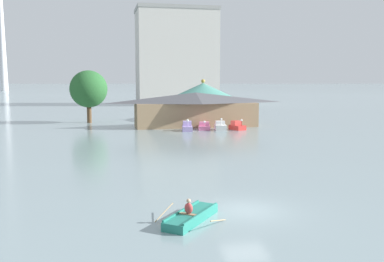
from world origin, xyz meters
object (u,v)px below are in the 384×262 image
(pedal_boat_red, at_px, (237,126))
(pedal_boat_lavender, at_px, (187,127))
(background_building_block, at_px, (176,57))
(rowboat_with_rower, at_px, (191,216))
(pedal_boat_white, at_px, (220,126))
(boathouse, at_px, (196,109))
(shoreline_tree_tall_left, at_px, (89,89))
(pedal_boat_pink, at_px, (204,126))
(green_roof_pavilion, at_px, (203,98))

(pedal_boat_red, bearing_deg, pedal_boat_lavender, -110.08)
(pedal_boat_red, height_order, background_building_block, background_building_block)
(pedal_boat_lavender, height_order, background_building_block, background_building_block)
(rowboat_with_rower, relative_size, pedal_boat_white, 1.28)
(background_building_block, bearing_deg, boathouse, -97.08)
(pedal_boat_white, relative_size, boathouse, 0.15)
(shoreline_tree_tall_left, bearing_deg, pedal_boat_white, -38.90)
(rowboat_with_rower, relative_size, pedal_boat_pink, 1.31)
(rowboat_with_rower, relative_size, pedal_boat_lavender, 1.31)
(pedal_boat_pink, distance_m, green_roof_pavilion, 16.55)
(pedal_boat_white, relative_size, background_building_block, 0.11)
(rowboat_with_rower, relative_size, shoreline_tree_tall_left, 0.45)
(green_roof_pavilion, bearing_deg, pedal_boat_lavender, -110.54)
(boathouse, bearing_deg, pedal_boat_red, -48.73)
(pedal_boat_white, bearing_deg, boathouse, -146.52)
(pedal_boat_red, xyz_separation_m, background_building_block, (2.77, 68.03, 13.64))
(green_roof_pavilion, bearing_deg, pedal_boat_red, -86.31)
(pedal_boat_pink, bearing_deg, pedal_boat_lavender, -57.27)
(shoreline_tree_tall_left, bearing_deg, boathouse, -30.37)
(pedal_boat_pink, bearing_deg, boathouse, -163.15)
(pedal_boat_white, bearing_deg, green_roof_pavilion, -174.81)
(pedal_boat_pink, height_order, boathouse, boathouse)
(rowboat_with_rower, xyz_separation_m, green_roof_pavilion, (13.94, 56.33, 3.69))
(pedal_boat_lavender, bearing_deg, background_building_block, -179.64)
(rowboat_with_rower, bearing_deg, green_roof_pavilion, 24.31)
(rowboat_with_rower, bearing_deg, pedal_boat_lavender, 27.27)
(pedal_boat_red, bearing_deg, background_building_block, 159.74)
(pedal_boat_pink, xyz_separation_m, shoreline_tree_tall_left, (-16.84, 14.02, 5.28))
(boathouse, xyz_separation_m, background_building_block, (7.74, 62.37, 11.37))
(pedal_boat_white, xyz_separation_m, background_building_block, (5.30, 67.98, 13.62))
(pedal_boat_pink, height_order, green_roof_pavilion, green_roof_pavilion)
(rowboat_with_rower, distance_m, shoreline_tree_tall_left, 55.21)
(pedal_boat_pink, distance_m, boathouse, 4.96)
(pedal_boat_white, distance_m, background_building_block, 69.54)
(pedal_boat_pink, distance_m, shoreline_tree_tall_left, 22.54)
(rowboat_with_rower, height_order, background_building_block, background_building_block)
(pedal_boat_white, distance_m, boathouse, 6.53)
(pedal_boat_lavender, xyz_separation_m, green_roof_pavilion, (6.30, 16.82, 3.39))
(green_roof_pavilion, bearing_deg, boathouse, -108.71)
(shoreline_tree_tall_left, height_order, background_building_block, background_building_block)
(green_roof_pavilion, height_order, background_building_block, background_building_block)
(pedal_boat_lavender, bearing_deg, shoreline_tree_tall_left, -128.05)
(boathouse, relative_size, green_roof_pavilion, 1.61)
(background_building_block, bearing_deg, shoreline_tree_tall_left, -114.70)
(rowboat_with_rower, distance_m, pedal_boat_lavender, 40.24)
(background_building_block, bearing_deg, pedal_boat_pink, -96.33)
(pedal_boat_lavender, bearing_deg, boathouse, 164.61)
(pedal_boat_pink, bearing_deg, green_roof_pavilion, 179.72)
(pedal_boat_white, height_order, boathouse, boathouse)
(green_roof_pavilion, bearing_deg, rowboat_with_rower, -103.90)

